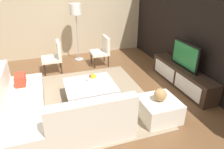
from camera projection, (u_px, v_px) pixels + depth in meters
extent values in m
plane|color=brown|center=(87.00, 102.00, 4.48)|extent=(14.00, 14.00, 0.00)
cube|color=black|center=(201.00, 29.00, 4.63)|extent=(6.40, 0.12, 2.80)
cube|color=#C6B28E|center=(70.00, 13.00, 6.65)|extent=(0.12, 5.20, 2.80)
cube|color=gray|center=(86.00, 100.00, 4.56)|extent=(3.00, 2.76, 0.01)
cube|color=#332319|center=(182.00, 77.00, 5.05)|extent=(2.09, 0.42, 0.50)
cube|color=white|center=(164.00, 70.00, 5.40)|extent=(0.89, 0.01, 0.35)
cube|color=white|center=(187.00, 87.00, 4.58)|extent=(0.89, 0.01, 0.35)
cube|color=black|center=(185.00, 55.00, 4.81)|extent=(0.95, 0.05, 0.62)
cube|color=#1E7238|center=(184.00, 55.00, 4.80)|extent=(0.85, 0.01, 0.52)
cube|color=silver|center=(21.00, 111.00, 3.84)|extent=(2.31, 0.85, 0.42)
cube|color=silver|center=(89.00, 122.00, 3.55)|extent=(0.85, 1.44, 0.42)
cube|color=silver|center=(93.00, 113.00, 3.08)|extent=(0.18, 1.44, 0.42)
cube|color=red|center=(20.00, 80.00, 4.30)|extent=(0.36, 0.20, 0.22)
cube|color=red|center=(109.00, 107.00, 3.55)|extent=(0.60, 0.44, 0.06)
cube|color=#332319|center=(90.00, 93.00, 4.52)|extent=(0.76, 0.85, 0.33)
cube|color=white|center=(90.00, 85.00, 4.44)|extent=(0.96, 1.06, 0.05)
cylinder|color=#332319|center=(44.00, 63.00, 5.98)|extent=(0.04, 0.04, 0.38)
cylinder|color=#332319|center=(45.00, 69.00, 5.58)|extent=(0.04, 0.04, 0.38)
cylinder|color=#332319|center=(60.00, 61.00, 6.10)|extent=(0.04, 0.04, 0.38)
cylinder|color=#332319|center=(61.00, 67.00, 5.71)|extent=(0.04, 0.04, 0.38)
cube|color=silver|center=(52.00, 59.00, 5.76)|extent=(0.55, 0.53, 0.08)
cube|color=silver|center=(59.00, 49.00, 5.71)|extent=(0.55, 0.08, 0.45)
cylinder|color=#A5A5AA|center=(79.00, 59.00, 6.75)|extent=(0.28, 0.28, 0.02)
cylinder|color=#A5A5AA|center=(78.00, 38.00, 6.43)|extent=(0.03, 0.03, 1.42)
cylinder|color=white|center=(75.00, 9.00, 6.05)|extent=(0.34, 0.34, 0.32)
cube|color=silver|center=(159.00, 109.00, 3.90)|extent=(0.70, 0.70, 0.40)
cylinder|color=silver|center=(92.00, 79.00, 4.59)|extent=(0.28, 0.28, 0.07)
sphere|color=gold|center=(92.00, 77.00, 4.54)|extent=(0.09, 0.09, 0.09)
sphere|color=gold|center=(94.00, 76.00, 4.56)|extent=(0.10, 0.10, 0.10)
sphere|color=gold|center=(93.00, 75.00, 4.62)|extent=(0.09, 0.09, 0.09)
sphere|color=#B23326|center=(90.00, 76.00, 4.59)|extent=(0.07, 0.07, 0.07)
sphere|color=#B23326|center=(91.00, 77.00, 4.56)|extent=(0.08, 0.08, 0.08)
cylinder|color=#332319|center=(91.00, 57.00, 6.44)|extent=(0.04, 0.04, 0.38)
cylinder|color=#332319|center=(95.00, 62.00, 6.05)|extent=(0.04, 0.04, 0.38)
cylinder|color=#332319|center=(104.00, 55.00, 6.57)|extent=(0.04, 0.04, 0.38)
cylinder|color=#332319|center=(108.00, 60.00, 6.17)|extent=(0.04, 0.04, 0.38)
cube|color=silver|center=(99.00, 53.00, 6.22)|extent=(0.54, 0.51, 0.08)
cube|color=silver|center=(106.00, 44.00, 6.17)|extent=(0.54, 0.08, 0.45)
sphere|color=#AD8451|center=(160.00, 95.00, 3.77)|extent=(0.24, 0.24, 0.24)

